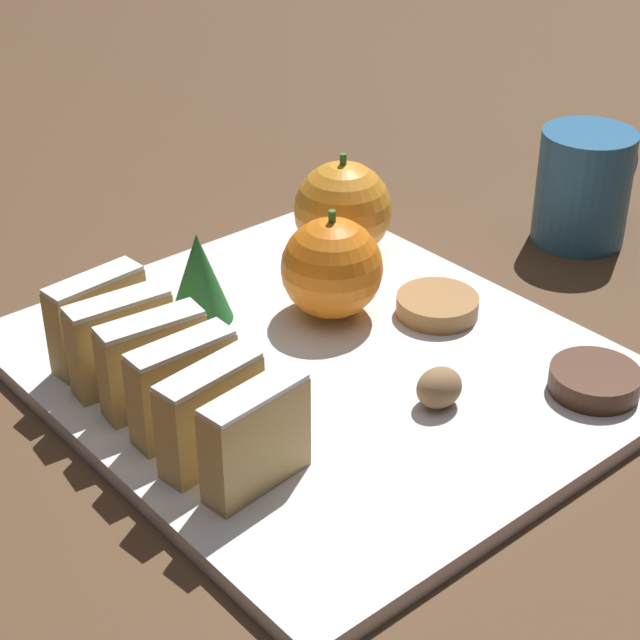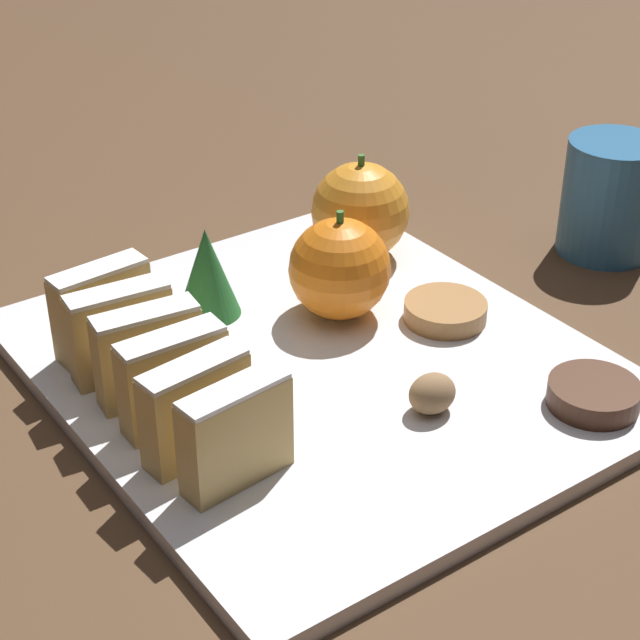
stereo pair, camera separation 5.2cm
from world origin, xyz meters
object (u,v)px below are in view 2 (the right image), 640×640
chocolate_cookie (594,394)px  coffee_mug (612,196)px  orange_near (360,211)px  orange_far (340,269)px  walnut (432,394)px

chocolate_cookie → coffee_mug: (0.18, 0.15, 0.03)m
orange_near → chocolate_cookie: 0.24m
chocolate_cookie → orange_far: bearing=109.1°
chocolate_cookie → orange_near: bearing=89.3°
walnut → orange_near: bearing=65.0°
chocolate_cookie → coffee_mug: coffee_mug is taller
walnut → coffee_mug: (0.27, 0.10, 0.02)m
chocolate_cookie → coffee_mug: 0.24m
orange_far → coffee_mug: 0.25m
orange_near → coffee_mug: size_ratio=0.78×
orange_near → coffee_mug: bearing=-26.1°
orange_far → walnut: 0.13m
coffee_mug → walnut: bearing=-159.5°
chocolate_cookie → coffee_mug: size_ratio=0.54×
orange_near → orange_far: 0.09m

